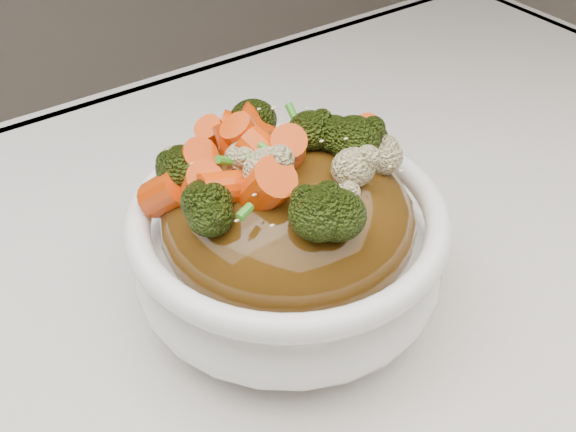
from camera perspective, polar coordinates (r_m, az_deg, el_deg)
tablecloth at (r=0.46m, az=-0.93°, el=-14.78°), size 1.20×0.80×0.04m
bowl at (r=0.46m, az=0.00°, el=-3.04°), size 0.27×0.27×0.08m
sauce_base at (r=0.44m, az=0.00°, el=-0.29°), size 0.21×0.21×0.09m
carrots at (r=0.41m, az=0.00°, el=6.31°), size 0.21×0.21×0.05m
broccoli at (r=0.41m, az=0.00°, el=6.20°), size 0.21×0.21×0.04m
cauliflower at (r=0.41m, az=0.00°, el=5.97°), size 0.21×0.21×0.04m
scallions at (r=0.41m, az=0.00°, el=6.43°), size 0.16×0.16×0.02m
sesame_seeds at (r=0.41m, az=0.00°, el=6.43°), size 0.19×0.19×0.01m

